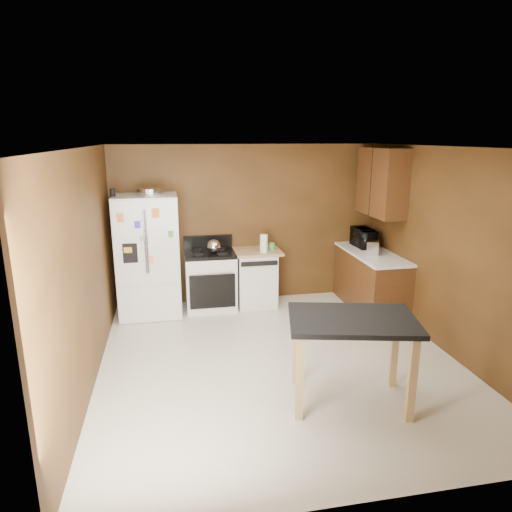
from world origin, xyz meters
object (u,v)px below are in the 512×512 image
object	(u,v)px
pen_cup	(112,193)
gas_range	(210,279)
kettle	(214,246)
microwave	(364,238)
dishwasher	(256,277)
green_canister	(272,246)
toaster	(373,247)
refrigerator	(148,256)
paper_towel	(264,243)
roasting_pan	(150,191)
island	(352,331)

from	to	relation	value
pen_cup	gas_range	world-z (taller)	pen_cup
pen_cup	kettle	xyz separation A→B (m)	(1.40, 0.09, -0.85)
microwave	dishwasher	xyz separation A→B (m)	(-1.74, 0.12, -0.58)
pen_cup	dishwasher	distance (m)	2.50
kettle	green_canister	size ratio (longest dim) A/B	2.06
gas_range	dishwasher	size ratio (longest dim) A/B	1.24
green_canister	toaster	xyz separation A→B (m)	(1.41, -0.61, 0.06)
toaster	refrigerator	bearing A→B (deg)	-163.72
pen_cup	green_canister	distance (m)	2.50
paper_towel	green_canister	size ratio (longest dim) A/B	2.67
gas_range	dishwasher	distance (m)	0.72
roasting_pan	island	size ratio (longest dim) A/B	0.29
green_canister	dishwasher	xyz separation A→B (m)	(-0.26, -0.02, -0.49)
gas_range	dishwasher	world-z (taller)	gas_range
toaster	island	bearing A→B (deg)	-93.67
kettle	microwave	xyz separation A→B (m)	(2.40, -0.02, 0.03)
pen_cup	paper_towel	distance (m)	2.31
dishwasher	pen_cup	bearing A→B (deg)	-174.75
gas_range	island	xyz separation A→B (m)	(1.13, -2.89, 0.31)
green_canister	microwave	xyz separation A→B (m)	(1.48, -0.14, 0.09)
roasting_pan	microwave	size ratio (longest dim) A/B	0.81
kettle	green_canister	xyz separation A→B (m)	(0.92, 0.11, -0.06)
pen_cup	refrigerator	distance (m)	1.05
gas_range	roasting_pan	bearing A→B (deg)	-177.10
kettle	refrigerator	world-z (taller)	refrigerator
paper_towel	green_canister	world-z (taller)	paper_towel
microwave	green_canister	bearing A→B (deg)	82.58
pen_cup	microwave	size ratio (longest dim) A/B	0.23
toaster	gas_range	world-z (taller)	toaster
paper_towel	green_canister	bearing A→B (deg)	42.81
island	gas_range	bearing A→B (deg)	111.38
roasting_pan	green_canister	distance (m)	2.03
pen_cup	microwave	xyz separation A→B (m)	(3.80, 0.07, -0.82)
island	green_canister	bearing A→B (deg)	92.86
roasting_pan	paper_towel	distance (m)	1.85
microwave	gas_range	xyz separation A→B (m)	(-2.46, 0.10, -0.57)
paper_towel	island	world-z (taller)	paper_towel
toaster	dishwasher	distance (m)	1.86
pen_cup	kettle	world-z (taller)	pen_cup
kettle	dishwasher	size ratio (longest dim) A/B	0.24
microwave	refrigerator	xyz separation A→B (m)	(-3.37, 0.03, -0.13)
green_canister	island	world-z (taller)	green_canister
dishwasher	island	bearing A→B (deg)	-81.99
roasting_pan	island	xyz separation A→B (m)	(1.97, -2.84, -1.08)
pen_cup	paper_towel	size ratio (longest dim) A/B	0.41
pen_cup	island	size ratio (longest dim) A/B	0.08
paper_towel	toaster	distance (m)	1.64
paper_towel	microwave	size ratio (longest dim) A/B	0.56
kettle	dishwasher	xyz separation A→B (m)	(0.66, 0.10, -0.55)
island	kettle	bearing A→B (deg)	110.84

